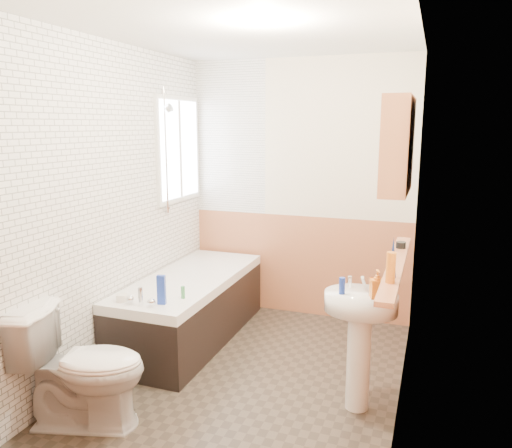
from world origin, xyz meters
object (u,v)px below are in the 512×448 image
object	(u,v)px
medicine_cabinet	(398,145)
bathtub	(190,306)
pine_shelf	(396,265)
sink	(360,327)
toilet	(83,367)

from	to	relation	value
medicine_cabinet	bathtub	bearing A→B (deg)	161.71
medicine_cabinet	pine_shelf	bearing A→B (deg)	59.23
medicine_cabinet	sink	bearing A→B (deg)	-162.94
sink	medicine_cabinet	distance (m)	1.19
toilet	pine_shelf	xyz separation A→B (m)	(1.80, 0.87, 0.61)
sink	medicine_cabinet	world-z (taller)	medicine_cabinet
bathtub	toilet	distance (m)	1.40
sink	pine_shelf	bearing A→B (deg)	34.29
pine_shelf	medicine_cabinet	bearing A→B (deg)	-120.77
pine_shelf	medicine_cabinet	xyz separation A→B (m)	(-0.03, -0.05, 0.76)
pine_shelf	medicine_cabinet	size ratio (longest dim) A/B	2.42
bathtub	medicine_cabinet	world-z (taller)	medicine_cabinet
sink	medicine_cabinet	bearing A→B (deg)	24.87
bathtub	toilet	xyz separation A→B (m)	(-0.03, -1.40, 0.09)
bathtub	sink	distance (m)	1.71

